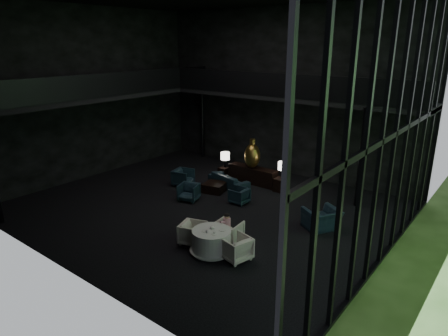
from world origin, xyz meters
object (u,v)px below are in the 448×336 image
Objects in this scene: lounge_armchair_east at (239,196)px; window_armchair at (322,215)px; child at (227,221)px; side_table_left at (224,172)px; lounge_armchair_south at (189,191)px; side_table_right at (281,185)px; coffee_table at (214,187)px; console at (253,175)px; bronze_urn at (252,156)px; dining_chair_north at (229,230)px; table_lamp_left at (225,157)px; dining_chair_east at (236,246)px; lounge_armchair_west at (183,176)px; dining_table at (211,242)px; table_lamp_right at (283,167)px; dining_chair_west at (193,232)px; sofa at (229,178)px.

lounge_armchair_east is 3.71m from window_armchair.
side_table_left is at bearing -51.19° from child.
lounge_armchair_south is 0.65× the size of window_armchair.
coffee_table is (-2.31, -1.87, -0.10)m from side_table_right.
console is 3.56m from lounge_armchair_south.
dining_chair_north is (2.66, -5.28, -0.92)m from bronze_urn.
side_table_right is at bearing -83.97° from dining_chair_north.
coffee_table is (0.89, -1.93, -0.83)m from table_lamp_left.
dining_chair_east is (5.10, -5.93, 0.19)m from side_table_left.
window_armchair reaches higher than lounge_armchair_east.
dining_table is at bearing -141.72° from lounge_armchair_west.
coffee_table is 4.69m from child.
dining_chair_north is (1.06, -5.34, -0.68)m from table_lamp_right.
table_lamp_left is at bearing -125.37° from dining_chair_east.
lounge_armchair_west is at bearing -109.86° from side_table_left.
table_lamp_right reaches higher than child.
dining_chair_west is (3.37, -5.98, 0.16)m from side_table_left.
bronze_urn is 2.71m from lounge_armchair_east.
dining_chair_east reaches higher than coffee_table.
side_table_left is 0.76× the size of lounge_armchair_east.
dining_chair_west is at bearing -6.89° from window_armchair.
side_table_left is 0.90× the size of child.
dining_table is at bearing -66.80° from bronze_urn.
dining_table reaches higher than side_table_right.
side_table_left is at bearing 124.92° from dining_table.
coffee_table is at bearing -94.33° from lounge_armchair_west.
lounge_armchair_south is at bearing 94.70° from sofa.
sofa is at bearing 64.00° from lounge_armchair_south.
table_lamp_right is 0.52× the size of dining_table.
dining_chair_west reaches higher than console.
table_lamp_right is at bearing -15.72° from dining_chair_west.
child is at bearing -51.19° from side_table_left.
sofa is at bearing -58.11° from dining_chair_north.
table_lamp_right reaches higher than table_lamp_left.
table_lamp_left is 0.85× the size of dining_chair_east.
dining_chair_east reaches higher than lounge_armchair_east.
coffee_table is (0.19, 1.46, -0.21)m from lounge_armchair_south.
dining_chair_north is at bearing -135.09° from lounge_armchair_west.
lounge_armchair_west is (-0.76, -2.19, -0.56)m from table_lamp_left.
window_armchair is 1.42× the size of dining_chair_east.
bronze_urn is 1.54× the size of dining_chair_north.
dining_chair_north is at bearing -46.85° from lounge_armchair_south.
bronze_urn reaches higher than lounge_armchair_west.
lounge_armchair_west is 1.68× the size of child.
window_armchair reaches higher than dining_chair_east.
coffee_table is 0.63× the size of dining_table.
child is (0.96, -5.20, 0.42)m from side_table_right.
table_lamp_left is 0.92× the size of lounge_armchair_south.
side_table_left is 0.61× the size of lounge_armchair_south.
console is 1.24m from sofa.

